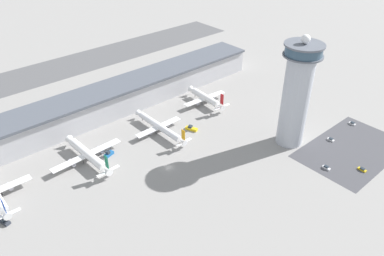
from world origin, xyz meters
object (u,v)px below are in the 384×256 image
at_px(service_truck_fuel, 3,221).
at_px(car_maroon_suv, 331,139).
at_px(car_silver_sedan, 326,168).
at_px(car_green_van, 352,123).
at_px(airplane_gate_delta, 206,98).
at_px(car_navy_sedan, 362,169).
at_px(control_tower, 297,93).
at_px(airplane_gate_bravo, 88,155).
at_px(service_truck_catering, 191,128).
at_px(service_truck_baggage, 109,154).
at_px(airplane_gate_charlie, 160,127).

relative_size(service_truck_fuel, car_maroon_suv, 2.07).
relative_size(service_truck_fuel, car_silver_sedan, 1.99).
xyz_separation_m(car_silver_sedan, car_maroon_suv, (25.11, 12.68, -0.06)).
xyz_separation_m(car_silver_sedan, car_green_van, (50.87, 13.42, -0.01)).
relative_size(airplane_gate_delta, car_navy_sedan, 7.72).
height_order(car_navy_sedan, car_green_van, car_green_van).
height_order(control_tower, airplane_gate_bravo, control_tower).
relative_size(airplane_gate_bravo, car_silver_sedan, 9.84).
xyz_separation_m(service_truck_catering, service_truck_baggage, (-51.15, 10.27, 0.09)).
bearing_deg(service_truck_fuel, airplane_gate_bravo, 16.62).
distance_m(control_tower, car_maroon_suv, 39.78).
relative_size(airplane_gate_delta, service_truck_baggage, 5.67).
bearing_deg(service_truck_fuel, control_tower, -17.14).
distance_m(service_truck_baggage, car_maroon_suv, 127.44).
distance_m(airplane_gate_delta, car_silver_sedan, 93.02).
bearing_deg(airplane_gate_delta, airplane_gate_bravo, -176.90).
distance_m(airplane_gate_delta, car_maroon_suv, 84.13).
relative_size(service_truck_catering, service_truck_baggage, 1.26).
bearing_deg(car_green_van, service_truck_baggage, 151.29).
relative_size(service_truck_fuel, car_navy_sedan, 1.86).
bearing_deg(airplane_gate_bravo, service_truck_catering, -12.16).
bearing_deg(service_truck_baggage, service_truck_catering, -11.36).
bearing_deg(control_tower, service_truck_baggage, 146.45).
distance_m(service_truck_fuel, car_silver_sedan, 158.07).
xyz_separation_m(airplane_gate_charlie, car_silver_sedan, (44.63, -85.15, -3.23)).
bearing_deg(control_tower, car_green_van, -18.21).
bearing_deg(airplane_gate_charlie, car_green_van, -36.91).
bearing_deg(airplane_gate_delta, service_truck_catering, -147.78).
bearing_deg(service_truck_catering, control_tower, -53.49).
distance_m(car_silver_sedan, car_green_van, 52.61).
height_order(service_truck_baggage, car_green_van, service_truck_baggage).
relative_size(service_truck_catering, car_silver_sedan, 1.83).
bearing_deg(control_tower, airplane_gate_delta, 94.84).
xyz_separation_m(airplane_gate_bravo, service_truck_fuel, (-49.63, -14.81, -3.29)).
height_order(service_truck_fuel, service_truck_baggage, service_truck_baggage).
xyz_separation_m(car_navy_sedan, car_green_van, (38.06, 26.56, 0.06)).
bearing_deg(airplane_gate_bravo, car_maroon_suv, -33.11).
relative_size(airplane_gate_charlie, airplane_gate_delta, 1.30).
bearing_deg(service_truck_catering, service_truck_baggage, 168.64).
height_order(car_navy_sedan, car_maroon_suv, car_maroon_suv).
bearing_deg(service_truck_fuel, service_truck_baggage, 11.05).
xyz_separation_m(airplane_gate_delta, car_navy_sedan, (12.58, -106.09, -3.88)).
bearing_deg(control_tower, service_truck_fuel, 162.86).
xyz_separation_m(service_truck_catering, car_maroon_suv, (53.78, -62.05, -0.44)).
bearing_deg(car_maroon_suv, airplane_gate_bravo, 146.89).
height_order(airplane_gate_charlie, airplane_gate_delta, airplane_gate_delta).
bearing_deg(airplane_gate_charlie, service_truck_baggage, -179.76).
bearing_deg(car_green_van, airplane_gate_delta, 122.49).
distance_m(airplane_gate_charlie, service_truck_fuel, 96.24).
relative_size(control_tower, airplane_gate_charlie, 1.39).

